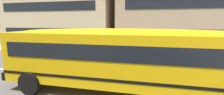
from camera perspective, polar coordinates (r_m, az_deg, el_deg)
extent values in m
plane|color=#54514F|center=(9.14, 10.27, -11.59)|extent=(400.00, 400.00, 0.00)
cube|color=gray|center=(16.41, 11.47, -2.23)|extent=(120.00, 3.00, 0.01)
cube|color=silver|center=(9.14, 10.27, -11.57)|extent=(110.00, 0.16, 0.01)
cube|color=yellow|center=(7.17, 6.04, -3.64)|extent=(11.27, 2.65, 2.25)
cube|color=black|center=(9.88, -29.34, -6.82)|extent=(0.22, 2.56, 0.37)
cube|color=black|center=(7.09, 6.10, -0.44)|extent=(10.60, 2.68, 0.65)
cube|color=black|center=(7.34, 5.95, -8.70)|extent=(11.30, 2.68, 0.12)
ellipsoid|color=yellow|center=(7.00, 6.20, 5.38)|extent=(10.82, 2.44, 0.37)
cylinder|color=black|center=(9.31, 34.57, -9.41)|extent=(1.03, 0.29, 1.02)
cylinder|color=black|center=(10.06, -18.20, -6.89)|extent=(1.03, 0.29, 1.02)
cylinder|color=black|center=(8.11, -27.78, -11.45)|extent=(1.03, 0.29, 1.02)
cube|color=#C1B28E|center=(17.14, -25.65, -0.29)|extent=(3.94, 1.80, 0.70)
cube|color=black|center=(17.15, -26.21, 1.94)|extent=(2.24, 1.62, 0.64)
cylinder|color=black|center=(17.16, -20.40, -1.13)|extent=(0.60, 0.20, 0.60)
cylinder|color=black|center=(15.77, -23.62, -2.21)|extent=(0.60, 0.20, 0.60)
cylinder|color=black|center=(18.65, -27.22, -0.79)|extent=(0.60, 0.20, 0.60)
cylinder|color=black|center=(17.38, -30.68, -1.73)|extent=(0.60, 0.20, 0.60)
cube|color=black|center=(21.50, -22.38, 5.10)|extent=(12.75, 0.04, 1.10)
cube|color=black|center=(21.54, -22.92, 13.61)|extent=(12.75, 0.04, 1.10)
cube|color=black|center=(17.97, 24.20, 4.30)|extent=(12.11, 0.04, 1.10)
cube|color=black|center=(18.02, 24.90, 14.48)|extent=(12.11, 0.04, 1.10)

